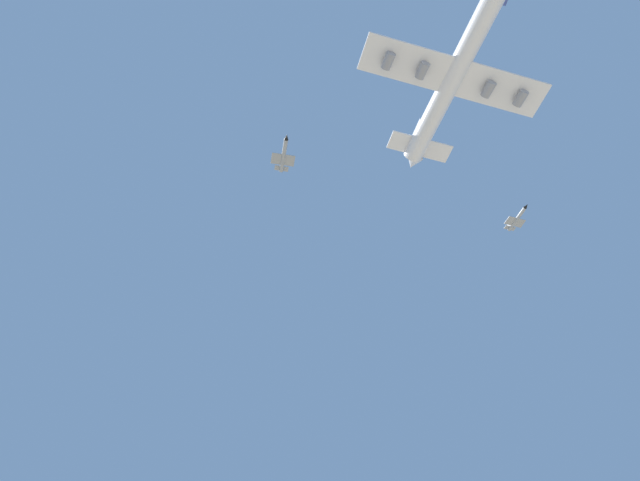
% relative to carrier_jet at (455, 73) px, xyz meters
% --- Properties ---
extents(carrier_jet, '(59.17, 63.06, 18.92)m').
position_rel_carrier_jet_xyz_m(carrier_jet, '(0.00, 0.00, 0.00)').
color(carrier_jet, white).
extents(chase_jet_right_wing, '(13.16, 12.48, 4.00)m').
position_rel_carrier_jet_xyz_m(chase_jet_right_wing, '(5.90, -60.92, -4.16)').
color(chase_jet_right_wing, '#999EA3').
extents(chase_jet_trailing, '(12.09, 13.49, 4.00)m').
position_rel_carrier_jet_xyz_m(chase_jet_trailing, '(-84.42, -4.84, 15.98)').
color(chase_jet_trailing, '#999EA3').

